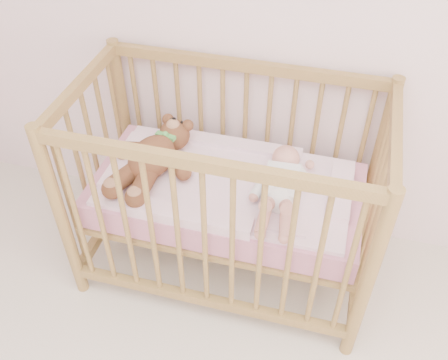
% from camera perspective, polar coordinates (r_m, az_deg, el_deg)
% --- Properties ---
extents(crib, '(1.36, 0.76, 1.00)m').
position_cam_1_polar(crib, '(2.29, 0.32, -1.40)').
color(crib, '#9F7D43').
rests_on(crib, floor).
extents(mattress, '(1.22, 0.62, 0.13)m').
position_cam_1_polar(mattress, '(2.30, 0.32, -1.67)').
color(mattress, '#CC7F9F').
rests_on(mattress, crib).
extents(blanket, '(1.10, 0.58, 0.06)m').
position_cam_1_polar(blanket, '(2.25, 0.33, -0.30)').
color(blanket, '#F9ABCA').
rests_on(blanket, mattress).
extents(baby, '(0.30, 0.58, 0.14)m').
position_cam_1_polar(baby, '(2.15, 6.56, -0.33)').
color(baby, white).
rests_on(baby, blanket).
extents(teddy_bear, '(0.52, 0.65, 0.16)m').
position_cam_1_polar(teddy_bear, '(2.27, -8.25, 2.48)').
color(teddy_bear, brown).
rests_on(teddy_bear, blanket).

